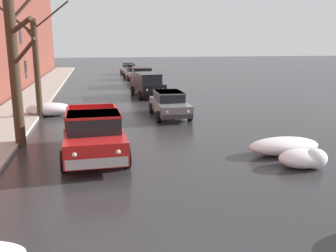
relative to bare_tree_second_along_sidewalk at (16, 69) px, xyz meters
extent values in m
cube|color=#A8A399|center=(-1.55, 6.51, -3.04)|extent=(2.86, 80.00, 0.14)
cube|color=black|center=(-3.19, 15.48, -1.19)|extent=(0.08, 1.10, 1.60)
cube|color=black|center=(-3.19, 20.70, -1.45)|extent=(0.08, 1.10, 1.60)
cube|color=black|center=(-3.19, 19.48, 1.67)|extent=(0.08, 1.10, 1.60)
ellipsoid|color=white|center=(9.74, -4.61, -2.79)|extent=(1.68, 1.09, 0.63)
ellipsoid|color=white|center=(10.07, -4.81, -2.76)|extent=(0.83, 0.69, 0.69)
ellipsoid|color=white|center=(0.37, 6.34, -2.73)|extent=(2.55, 1.27, 0.75)
ellipsoid|color=white|center=(0.15, 6.58, -2.89)|extent=(0.53, 0.44, 0.44)
ellipsoid|color=white|center=(0.95, 6.31, -2.90)|extent=(0.50, 0.41, 0.41)
ellipsoid|color=white|center=(9.82, -3.17, -2.77)|extent=(2.74, 1.24, 0.67)
ellipsoid|color=white|center=(9.57, -3.30, -2.79)|extent=(0.77, 0.64, 0.64)
cylinder|color=#382B1E|center=(-0.05, 0.03, -0.18)|extent=(0.41, 0.41, 5.86)
cylinder|color=#382B1E|center=(0.39, -0.46, 1.61)|extent=(1.07, 1.15, 0.66)
cylinder|color=#382B1E|center=(0.46, -0.55, 0.65)|extent=(1.18, 1.32, 1.09)
cylinder|color=#382B1E|center=(0.59, 0.30, 2.52)|extent=(1.41, 0.69, 1.59)
cylinder|color=#382B1E|center=(-0.05, 5.81, -0.43)|extent=(0.32, 0.32, 5.35)
cylinder|color=#382B1E|center=(-0.94, 6.16, 2.14)|extent=(1.91, 0.87, 1.55)
cylinder|color=#382B1E|center=(0.88, 5.70, 2.40)|extent=(1.92, 0.31, 1.50)
cylinder|color=#382B1E|center=(-0.47, 6.74, 1.58)|extent=(0.98, 1.97, 1.07)
cube|color=red|center=(2.88, -2.00, -2.37)|extent=(2.15, 5.04, 0.76)
cube|color=black|center=(2.90, -2.70, -1.67)|extent=(1.81, 1.65, 0.64)
cube|color=red|center=(2.90, -2.70, -1.39)|extent=(1.85, 1.70, 0.08)
cube|color=red|center=(3.79, -0.98, -1.77)|extent=(0.18, 2.39, 0.44)
cube|color=red|center=(1.90, -1.04, -1.77)|extent=(0.18, 2.39, 0.44)
cube|color=red|center=(2.80, 0.43, -1.77)|extent=(1.90, 0.16, 0.44)
cube|color=#B7B7BC|center=(2.96, -4.43, -2.57)|extent=(1.90, 0.18, 0.32)
sphere|color=white|center=(3.61, -4.45, -2.25)|extent=(0.16, 0.16, 0.16)
sphere|color=white|center=(2.31, -4.50, -2.25)|extent=(0.16, 0.16, 0.16)
cylinder|color=black|center=(3.94, -3.47, -2.75)|extent=(0.24, 0.73, 0.72)
cylinder|color=black|center=(1.91, -3.53, -2.75)|extent=(0.24, 0.73, 0.72)
cylinder|color=black|center=(3.85, -0.48, -2.75)|extent=(0.24, 0.73, 0.72)
cylinder|color=black|center=(1.81, -0.54, -2.75)|extent=(0.24, 0.73, 0.72)
cube|color=slate|center=(7.06, 4.71, -2.51)|extent=(1.66, 4.26, 0.60)
cube|color=black|center=(7.06, 4.93, -1.95)|extent=(1.43, 2.22, 0.52)
cube|color=slate|center=(7.06, 4.93, -1.72)|extent=(1.46, 2.26, 0.06)
cube|color=#303032|center=(7.05, 2.63, -2.69)|extent=(1.62, 0.12, 0.22)
cube|color=#303032|center=(7.06, 6.79, -2.69)|extent=(1.62, 0.12, 0.22)
cylinder|color=black|center=(7.90, 3.39, -2.81)|extent=(0.18, 0.60, 0.60)
cylinder|color=black|center=(6.21, 3.39, -2.81)|extent=(0.18, 0.60, 0.60)
cylinder|color=black|center=(7.91, 6.03, -2.81)|extent=(0.18, 0.60, 0.60)
cylinder|color=black|center=(6.21, 6.03, -2.81)|extent=(0.18, 0.60, 0.60)
sphere|color=silver|center=(7.59, 2.60, -2.43)|extent=(0.14, 0.14, 0.14)
sphere|color=silver|center=(6.52, 2.60, -2.43)|extent=(0.14, 0.14, 0.14)
cube|color=black|center=(6.94, 12.66, -2.37)|extent=(2.19, 4.61, 0.80)
cube|color=black|center=(6.94, 12.71, -1.63)|extent=(1.82, 3.26, 0.68)
cube|color=black|center=(6.94, 12.71, -1.32)|extent=(1.86, 3.32, 0.06)
cube|color=black|center=(7.15, 10.49, -2.65)|extent=(1.74, 0.29, 0.22)
cube|color=black|center=(6.73, 14.83, -2.65)|extent=(1.74, 0.29, 0.22)
cylinder|color=black|center=(7.98, 11.37, -2.77)|extent=(0.24, 0.69, 0.68)
cylinder|color=black|center=(6.18, 11.20, -2.77)|extent=(0.24, 0.69, 0.68)
cylinder|color=black|center=(7.71, 14.13, -2.77)|extent=(0.24, 0.69, 0.68)
cylinder|color=black|center=(5.91, 13.95, -2.77)|extent=(0.24, 0.69, 0.68)
sphere|color=silver|center=(7.73, 10.51, -2.29)|extent=(0.14, 0.14, 0.14)
sphere|color=silver|center=(6.58, 10.40, -2.29)|extent=(0.14, 0.14, 0.14)
cube|color=maroon|center=(7.38, 19.59, -2.37)|extent=(2.15, 4.66, 0.80)
cube|color=black|center=(7.38, 19.63, -1.63)|extent=(1.81, 3.28, 0.68)
cube|color=maroon|center=(7.38, 19.63, -1.32)|extent=(1.85, 3.34, 0.06)
cube|color=black|center=(7.25, 17.36, -2.65)|extent=(1.86, 0.22, 0.22)
cube|color=black|center=(7.50, 21.81, -2.65)|extent=(1.86, 0.22, 0.22)
cylinder|color=black|center=(8.26, 18.12, -2.77)|extent=(0.22, 0.69, 0.68)
cylinder|color=black|center=(6.33, 18.23, -2.77)|extent=(0.22, 0.69, 0.68)
cylinder|color=black|center=(8.42, 20.95, -2.77)|extent=(0.22, 0.69, 0.68)
cylinder|color=black|center=(6.49, 21.05, -2.77)|extent=(0.22, 0.69, 0.68)
sphere|color=silver|center=(7.87, 17.30, -2.29)|extent=(0.14, 0.14, 0.14)
sphere|color=silver|center=(6.63, 17.37, -2.29)|extent=(0.14, 0.14, 0.14)
cube|color=#B7B7BC|center=(7.36, 26.43, -2.51)|extent=(1.96, 4.36, 0.60)
cube|color=black|center=(7.34, 26.64, -1.95)|extent=(1.60, 2.30, 0.52)
cube|color=#B7B7BC|center=(7.34, 26.64, -1.72)|extent=(1.63, 2.35, 0.06)
cube|color=#525254|center=(7.49, 24.35, -2.69)|extent=(1.67, 0.22, 0.22)
cube|color=#525254|center=(7.23, 28.51, -2.69)|extent=(1.67, 0.22, 0.22)
cylinder|color=black|center=(8.31, 25.17, -2.81)|extent=(0.22, 0.61, 0.60)
cylinder|color=black|center=(6.57, 25.06, -2.81)|extent=(0.22, 0.61, 0.60)
cylinder|color=black|center=(8.14, 27.80, -2.81)|extent=(0.22, 0.61, 0.60)
cylinder|color=black|center=(6.41, 27.70, -2.81)|extent=(0.22, 0.61, 0.60)
sphere|color=silver|center=(8.04, 24.36, -2.43)|extent=(0.14, 0.14, 0.14)
sphere|color=silver|center=(6.94, 24.29, -2.43)|extent=(0.14, 0.14, 0.14)
cube|color=silver|center=(7.39, 33.09, -2.51)|extent=(1.88, 3.97, 0.60)
cube|color=black|center=(7.38, 33.29, -1.95)|extent=(1.55, 2.09, 0.52)
cube|color=silver|center=(7.38, 33.29, -1.72)|extent=(1.58, 2.14, 0.06)
cube|color=slate|center=(7.48, 31.20, -2.69)|extent=(1.65, 0.21, 0.22)
cube|color=slate|center=(7.29, 34.98, -2.69)|extent=(1.65, 0.21, 0.22)
cylinder|color=black|center=(8.31, 31.93, -2.81)|extent=(0.21, 0.61, 0.60)
cylinder|color=black|center=(6.59, 31.84, -2.81)|extent=(0.21, 0.61, 0.60)
cylinder|color=black|center=(8.18, 34.34, -2.81)|extent=(0.21, 0.61, 0.60)
cylinder|color=black|center=(6.47, 34.25, -2.81)|extent=(0.21, 0.61, 0.60)
sphere|color=silver|center=(8.03, 31.20, -2.43)|extent=(0.14, 0.14, 0.14)
sphere|color=silver|center=(6.94, 31.14, -2.43)|extent=(0.14, 0.14, 0.14)
camera|label=1|loc=(3.00, -15.34, 1.02)|focal=39.49mm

